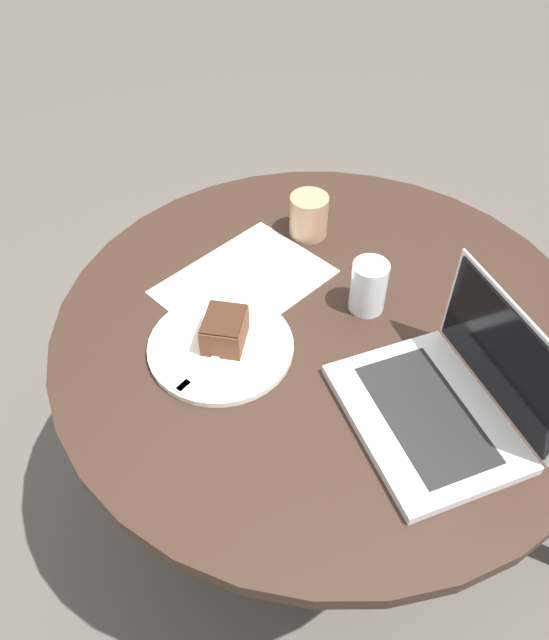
% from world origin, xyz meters
% --- Properties ---
extents(ground_plane, '(12.00, 12.00, 0.00)m').
position_xyz_m(ground_plane, '(0.00, 0.00, 0.00)').
color(ground_plane, '#4C4742').
extents(dining_table, '(1.03, 1.03, 0.72)m').
position_xyz_m(dining_table, '(0.00, 0.00, 0.57)').
color(dining_table, black).
rests_on(dining_table, ground_plane).
extents(paper_document, '(0.37, 0.32, 0.00)m').
position_xyz_m(paper_document, '(0.02, 0.19, 0.73)').
color(paper_document, white).
rests_on(paper_document, dining_table).
extents(plate, '(0.26, 0.26, 0.01)m').
position_xyz_m(plate, '(-0.15, 0.14, 0.73)').
color(plate, silver).
rests_on(plate, dining_table).
extents(cake_slice, '(0.10, 0.09, 0.06)m').
position_xyz_m(cake_slice, '(-0.14, 0.14, 0.77)').
color(cake_slice, brown).
rests_on(cake_slice, plate).
extents(fork, '(0.17, 0.05, 0.00)m').
position_xyz_m(fork, '(-0.21, 0.14, 0.74)').
color(fork, silver).
rests_on(fork, plate).
extents(coffee_glass, '(0.08, 0.08, 0.09)m').
position_xyz_m(coffee_glass, '(0.23, 0.15, 0.77)').
color(coffee_glass, '#997556').
rests_on(coffee_glass, dining_table).
extents(water_glass, '(0.07, 0.07, 0.11)m').
position_xyz_m(water_glass, '(0.07, -0.05, 0.78)').
color(water_glass, silver).
rests_on(water_glass, dining_table).
extents(laptop, '(0.38, 0.39, 0.21)m').
position_xyz_m(laptop, '(-0.11, -0.25, 0.76)').
color(laptop, silver).
rests_on(laptop, dining_table).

